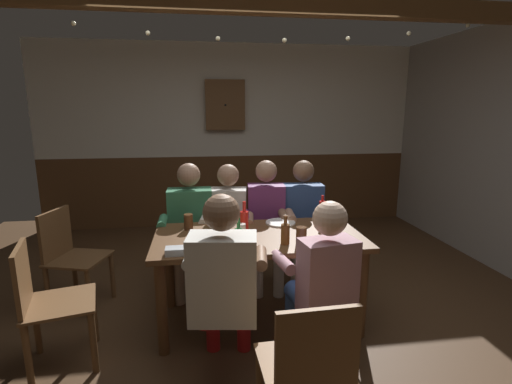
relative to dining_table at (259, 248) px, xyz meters
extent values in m
plane|color=#4C331E|center=(0.00, -0.14, -0.64)|extent=(7.04, 7.04, 0.00)
cube|color=silver|center=(0.00, 2.85, 1.21)|extent=(5.45, 0.12, 1.60)
cube|color=brown|center=(0.00, 2.85, -0.12)|extent=(5.45, 0.12, 1.04)
cube|color=brown|center=(0.00, 0.44, 1.93)|extent=(4.90, 0.14, 0.16)
cube|color=brown|center=(0.00, 0.00, 0.09)|extent=(1.65, 0.85, 0.04)
cylinder|color=brown|center=(-0.74, -0.34, -0.28)|extent=(0.08, 0.08, 0.71)
cylinder|color=brown|center=(0.74, -0.34, -0.28)|extent=(0.08, 0.08, 0.71)
cylinder|color=brown|center=(-0.74, 0.34, -0.28)|extent=(0.08, 0.08, 0.71)
cylinder|color=brown|center=(0.74, 0.34, -0.28)|extent=(0.08, 0.08, 0.71)
cube|color=#33724C|center=(-0.56, 0.72, 0.09)|extent=(0.42, 0.24, 0.53)
sphere|color=#9E755B|center=(-0.56, 0.72, 0.49)|extent=(0.22, 0.22, 0.22)
cylinder|color=#997F60|center=(-0.44, 0.58, -0.16)|extent=(0.13, 0.40, 0.13)
cylinder|color=#997F60|center=(-0.67, 0.58, -0.16)|extent=(0.13, 0.40, 0.13)
cylinder|color=#997F60|center=(-0.44, 0.38, -0.43)|extent=(0.10, 0.10, 0.42)
cylinder|color=#997F60|center=(-0.67, 0.38, -0.43)|extent=(0.10, 0.10, 0.42)
cylinder|color=#33724C|center=(-0.32, 0.47, 0.11)|extent=(0.08, 0.28, 0.08)
cylinder|color=#33724C|center=(-0.79, 0.46, 0.11)|extent=(0.08, 0.28, 0.08)
cube|color=silver|center=(-0.19, 0.72, 0.08)|extent=(0.37, 0.26, 0.52)
sphere|color=#9E755B|center=(-0.19, 0.72, 0.48)|extent=(0.21, 0.21, 0.21)
cylinder|color=black|center=(-0.11, 0.57, -0.16)|extent=(0.18, 0.41, 0.13)
cylinder|color=black|center=(-0.30, 0.59, -0.16)|extent=(0.18, 0.41, 0.13)
cylinder|color=black|center=(-0.14, 0.37, -0.43)|extent=(0.10, 0.10, 0.42)
cylinder|color=black|center=(-0.33, 0.40, -0.43)|extent=(0.10, 0.10, 0.42)
cylinder|color=#9E755B|center=(-0.02, 0.45, 0.11)|extent=(0.12, 0.29, 0.08)
cylinder|color=silver|center=(-0.42, 0.51, 0.11)|extent=(0.12, 0.29, 0.08)
cube|color=#6B2D66|center=(0.19, 0.72, 0.10)|extent=(0.38, 0.26, 0.55)
sphere|color=#9E755B|center=(0.19, 0.72, 0.51)|extent=(0.21, 0.21, 0.21)
cylinder|color=silver|center=(0.27, 0.58, -0.16)|extent=(0.17, 0.40, 0.13)
cylinder|color=silver|center=(0.07, 0.60, -0.16)|extent=(0.17, 0.40, 0.13)
cylinder|color=silver|center=(0.25, 0.39, -0.43)|extent=(0.10, 0.10, 0.42)
cylinder|color=silver|center=(0.06, 0.41, -0.43)|extent=(0.10, 0.10, 0.42)
cylinder|color=#9E755B|center=(0.37, 0.45, 0.13)|extent=(0.11, 0.29, 0.08)
cylinder|color=#6B2D66|center=(-0.05, 0.49, 0.13)|extent=(0.11, 0.29, 0.08)
cube|color=#2D4C84|center=(0.56, 0.72, 0.09)|extent=(0.41, 0.24, 0.54)
sphere|color=brown|center=(0.56, 0.72, 0.50)|extent=(0.21, 0.21, 0.21)
cylinder|color=silver|center=(0.65, 0.58, -0.16)|extent=(0.16, 0.38, 0.13)
cylinder|color=silver|center=(0.44, 0.60, -0.16)|extent=(0.16, 0.38, 0.13)
cylinder|color=silver|center=(0.64, 0.40, -0.43)|extent=(0.10, 0.10, 0.42)
cylinder|color=silver|center=(0.42, 0.41, -0.43)|extent=(0.10, 0.10, 0.42)
cylinder|color=#2D4C84|center=(0.76, 0.46, 0.12)|extent=(0.10, 0.29, 0.08)
cylinder|color=brown|center=(0.31, 0.50, 0.12)|extent=(0.10, 0.29, 0.08)
cube|color=silver|center=(-0.33, -0.72, 0.10)|extent=(0.44, 0.30, 0.54)
sphere|color=brown|center=(-0.33, -0.72, 0.51)|extent=(0.22, 0.22, 0.22)
cylinder|color=#AD1919|center=(-0.42, -0.56, -0.16)|extent=(0.19, 0.44, 0.13)
cylinder|color=#AD1919|center=(-0.20, -0.59, -0.16)|extent=(0.19, 0.44, 0.13)
cylinder|color=#AD1919|center=(-0.39, -0.35, -0.43)|extent=(0.10, 0.10, 0.42)
cylinder|color=#AD1919|center=(-0.17, -0.38, -0.43)|extent=(0.10, 0.10, 0.42)
cylinder|color=silver|center=(-0.52, -0.43, 0.12)|extent=(0.12, 0.29, 0.08)
cylinder|color=brown|center=(-0.06, -0.50, 0.12)|extent=(0.12, 0.29, 0.08)
cube|color=#B78493|center=(0.33, -0.72, 0.07)|extent=(0.38, 0.26, 0.48)
sphere|color=beige|center=(0.33, -0.72, 0.44)|extent=(0.22, 0.22, 0.22)
cylinder|color=#2D4C84|center=(0.21, -0.61, -0.16)|extent=(0.19, 0.39, 0.13)
cylinder|color=#2D4C84|center=(0.40, -0.57, -0.16)|extent=(0.19, 0.39, 0.13)
cylinder|color=#2D4C84|center=(0.18, -0.42, -0.43)|extent=(0.10, 0.10, 0.42)
cylinder|color=#2D4C84|center=(0.37, -0.39, -0.43)|extent=(0.10, 0.10, 0.42)
cylinder|color=#B78493|center=(0.09, -0.52, 0.09)|extent=(0.13, 0.29, 0.08)
cylinder|color=beige|center=(0.49, -0.45, 0.09)|extent=(0.13, 0.29, 0.08)
cube|color=brown|center=(-1.52, 0.46, -0.19)|extent=(0.55, 0.55, 0.02)
cube|color=brown|center=(-1.71, 0.51, 0.03)|extent=(0.14, 0.39, 0.42)
cylinder|color=brown|center=(-1.29, 0.58, -0.42)|extent=(0.04, 0.04, 0.44)
cylinder|color=brown|center=(-1.39, 0.22, -0.42)|extent=(0.04, 0.04, 0.44)
cylinder|color=brown|center=(-1.65, 0.69, -0.42)|extent=(0.04, 0.04, 0.44)
cylinder|color=brown|center=(-1.76, 0.33, -0.42)|extent=(0.04, 0.04, 0.44)
cube|color=brown|center=(-1.41, -0.35, -0.19)|extent=(0.53, 0.53, 0.02)
cube|color=brown|center=(-1.60, -0.39, 0.03)|extent=(0.12, 0.39, 0.42)
cylinder|color=brown|center=(-1.27, -0.12, -0.42)|extent=(0.04, 0.04, 0.44)
cylinder|color=brown|center=(-1.18, -0.49, -0.42)|extent=(0.04, 0.04, 0.44)
cylinder|color=brown|center=(-1.64, -0.21, -0.42)|extent=(0.04, 0.04, 0.44)
cylinder|color=brown|center=(-1.55, -0.58, -0.42)|extent=(0.04, 0.04, 0.44)
cube|color=brown|center=(0.05, -1.21, -0.19)|extent=(0.46, 0.46, 0.02)
cube|color=brown|center=(0.05, -1.41, 0.03)|extent=(0.40, 0.05, 0.42)
cylinder|color=brown|center=(-0.15, -1.03, -0.42)|extent=(0.04, 0.04, 0.44)
cylinder|color=brown|center=(0.23, -1.01, -0.42)|extent=(0.04, 0.04, 0.44)
cylinder|color=#F9E08C|center=(0.67, 0.00, 0.15)|extent=(0.04, 0.04, 0.08)
cube|color=#B2B7BC|center=(-0.63, -0.33, 0.14)|extent=(0.14, 0.10, 0.05)
cylinder|color=white|center=(0.24, 0.28, 0.12)|extent=(0.26, 0.26, 0.01)
cylinder|color=#593314|center=(0.17, -0.23, 0.19)|extent=(0.07, 0.07, 0.15)
cylinder|color=#593314|center=(0.17, -0.23, 0.30)|extent=(0.03, 0.03, 0.07)
cylinder|color=red|center=(0.59, 0.21, 0.21)|extent=(0.06, 0.06, 0.21)
cylinder|color=red|center=(0.59, 0.21, 0.34)|extent=(0.02, 0.02, 0.05)
cylinder|color=#195923|center=(-0.19, -0.34, 0.20)|extent=(0.05, 0.05, 0.17)
cylinder|color=#195923|center=(-0.19, -0.34, 0.32)|extent=(0.02, 0.02, 0.08)
cylinder|color=red|center=(-0.11, 0.08, 0.20)|extent=(0.07, 0.07, 0.18)
cylinder|color=red|center=(-0.11, 0.08, 0.33)|extent=(0.03, 0.03, 0.08)
cylinder|color=white|center=(-0.15, -0.10, 0.18)|extent=(0.06, 0.06, 0.13)
cylinder|color=#4C2D19|center=(0.28, -0.26, 0.18)|extent=(0.08, 0.08, 0.14)
cylinder|color=#4C2D19|center=(-0.56, 0.23, 0.18)|extent=(0.08, 0.08, 0.13)
cylinder|color=gold|center=(-0.26, 0.35, 0.16)|extent=(0.06, 0.06, 0.10)
cylinder|color=gold|center=(0.57, -0.02, 0.17)|extent=(0.07, 0.07, 0.11)
cylinder|color=gold|center=(-0.29, -0.09, 0.18)|extent=(0.08, 0.08, 0.13)
cylinder|color=gold|center=(-0.34, 0.25, 0.19)|extent=(0.07, 0.07, 0.15)
cube|color=brown|center=(-0.07, 2.72, 1.15)|extent=(0.56, 0.12, 0.70)
sphere|color=black|center=(-0.07, 2.65, 1.15)|extent=(0.03, 0.03, 0.03)
sphere|color=#F9EAB2|center=(-1.36, 0.39, 1.73)|extent=(0.04, 0.04, 0.04)
sphere|color=#F9EAB2|center=(-0.82, 0.39, 1.68)|extent=(0.04, 0.04, 0.04)
sphere|color=#F9EAB2|center=(-0.27, 0.39, 1.65)|extent=(0.04, 0.04, 0.04)
sphere|color=#F9EAB2|center=(0.27, 0.39, 1.65)|extent=(0.04, 0.04, 0.04)
sphere|color=#F9EAB2|center=(0.82, 0.39, 1.68)|extent=(0.04, 0.04, 0.04)
sphere|color=#F9EAB2|center=(1.36, 0.39, 1.73)|extent=(0.04, 0.04, 0.04)
sphere|color=#F9EAB2|center=(1.91, 0.39, 1.81)|extent=(0.04, 0.04, 0.04)
camera|label=1|loc=(-0.44, -2.87, 1.10)|focal=26.82mm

